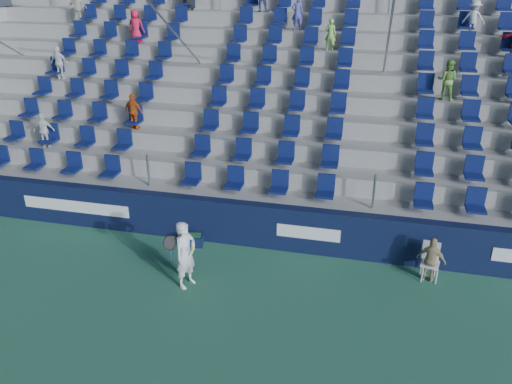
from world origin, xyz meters
TOP-DOWN VIEW (x-y plane):
  - ground at (0.00, 0.00)m, footprint 70.00×70.00m
  - sponsor_wall at (0.00, 3.15)m, footprint 24.00×0.32m
  - grandstand at (-0.00, 8.24)m, footprint 24.00×8.17m
  - tennis_player at (-1.01, 1.03)m, footprint 0.69×0.69m
  - line_judge_chair at (4.42, 2.64)m, footprint 0.47×0.48m
  - line_judge at (4.42, 2.50)m, footprint 0.70×0.45m
  - ball_bin at (-1.50, 2.75)m, footprint 0.60×0.45m

SIDE VIEW (x-z plane):
  - ground at x=0.00m, z-range 0.00..0.00m
  - ball_bin at x=-1.50m, z-range 0.01..0.32m
  - line_judge_chair at x=4.42m, z-range 0.06..0.97m
  - line_judge at x=4.42m, z-range 0.00..1.12m
  - sponsor_wall at x=0.00m, z-range 0.00..1.20m
  - tennis_player at x=-1.01m, z-range 0.00..1.62m
  - grandstand at x=0.00m, z-range -1.18..5.45m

